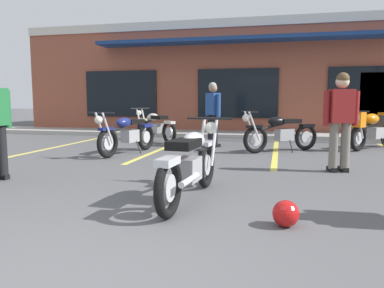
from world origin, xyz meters
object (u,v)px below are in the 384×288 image
(motorcycle_blue_standard, at_px, (281,132))
(helmet_on_pavement, at_px, (286,214))
(person_by_back_row, at_px, (213,110))
(motorcycle_silver_naked, at_px, (127,134))
(motorcycle_red_sportbike, at_px, (372,128))
(motorcycle_foreground_classic, at_px, (191,163))
(motorcycle_black_cruiser, at_px, (155,126))
(person_in_shorts_foreground, at_px, (341,116))

(motorcycle_blue_standard, bearing_deg, helmet_on_pavement, -89.43)
(person_by_back_row, relative_size, helmet_on_pavement, 6.44)
(motorcycle_silver_naked, distance_m, helmet_on_pavement, 5.46)
(motorcycle_red_sportbike, bearing_deg, motorcycle_silver_naked, -159.17)
(motorcycle_foreground_classic, xyz_separation_m, motorcycle_black_cruiser, (-2.54, 6.08, 0.00))
(motorcycle_blue_standard, xyz_separation_m, helmet_on_pavement, (0.05, -5.39, -0.33))
(motorcycle_red_sportbike, xyz_separation_m, motorcycle_black_cruiser, (-5.80, 0.45, -0.07))
(person_in_shorts_foreground, bearing_deg, motorcycle_black_cruiser, 140.57)
(motorcycle_foreground_classic, relative_size, motorcycle_blue_standard, 1.17)
(motorcycle_blue_standard, xyz_separation_m, person_by_back_row, (-1.73, 0.53, 0.49))
(motorcycle_foreground_classic, height_order, person_by_back_row, person_by_back_row)
(person_in_shorts_foreground, bearing_deg, person_by_back_row, 133.04)
(motorcycle_red_sportbike, height_order, helmet_on_pavement, motorcycle_red_sportbike)
(motorcycle_black_cruiser, distance_m, motorcycle_blue_standard, 3.87)
(motorcycle_black_cruiser, xyz_separation_m, helmet_on_pavement, (3.66, -6.80, -0.33))
(motorcycle_foreground_classic, xyz_separation_m, motorcycle_silver_naked, (-2.32, 3.50, 0.00))
(motorcycle_red_sportbike, relative_size, motorcycle_silver_naked, 0.84)
(motorcycle_blue_standard, bearing_deg, motorcycle_red_sportbike, 23.58)
(motorcycle_foreground_classic, distance_m, helmet_on_pavement, 1.38)
(motorcycle_red_sportbike, distance_m, motorcycle_black_cruiser, 5.82)
(motorcycle_silver_naked, height_order, person_by_back_row, person_by_back_row)
(motorcycle_foreground_classic, relative_size, helmet_on_pavement, 8.11)
(motorcycle_silver_naked, xyz_separation_m, motorcycle_blue_standard, (3.39, 1.17, 0.00))
(motorcycle_silver_naked, distance_m, motorcycle_blue_standard, 3.58)
(motorcycle_black_cruiser, height_order, helmet_on_pavement, motorcycle_black_cruiser)
(person_by_back_row, bearing_deg, helmet_on_pavement, -73.28)
(motorcycle_red_sportbike, height_order, person_in_shorts_foreground, person_in_shorts_foreground)
(motorcycle_black_cruiser, xyz_separation_m, person_by_back_row, (1.88, -0.88, 0.49))
(person_by_back_row, xyz_separation_m, helmet_on_pavement, (1.78, -5.92, -0.82))
(motorcycle_red_sportbike, relative_size, person_by_back_row, 1.04)
(person_in_shorts_foreground, bearing_deg, motorcycle_silver_naked, 164.75)
(motorcycle_black_cruiser, height_order, motorcycle_blue_standard, same)
(motorcycle_black_cruiser, bearing_deg, person_by_back_row, -25.04)
(motorcycle_red_sportbike, distance_m, motorcycle_blue_standard, 2.39)
(person_in_shorts_foreground, distance_m, helmet_on_pavement, 3.28)
(person_by_back_row, bearing_deg, motorcycle_foreground_classic, -82.77)
(motorcycle_red_sportbike, bearing_deg, motorcycle_black_cruiser, 175.52)
(motorcycle_black_cruiser, relative_size, motorcycle_blue_standard, 0.97)
(person_in_shorts_foreground, bearing_deg, motorcycle_foreground_classic, -131.29)
(person_in_shorts_foreground, xyz_separation_m, helmet_on_pavement, (-0.91, -3.04, -0.82))
(motorcycle_black_cruiser, bearing_deg, motorcycle_red_sportbike, -4.48)
(person_in_shorts_foreground, bearing_deg, helmet_on_pavement, -106.70)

